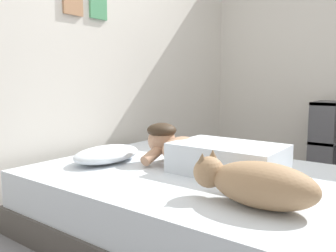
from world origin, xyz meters
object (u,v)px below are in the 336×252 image
(bed, at_px, (199,205))
(dog, at_px, (256,183))
(person_lying, at_px, (208,153))
(cell_phone, at_px, (253,188))
(coffee_cup, at_px, (176,154))
(pillow, at_px, (107,154))
(bookshelf, at_px, (325,137))

(bed, distance_m, dog, 0.67)
(person_lying, xyz_separation_m, cell_phone, (-0.20, -0.39, -0.10))
(dog, height_order, cell_phone, dog)
(person_lying, relative_size, coffee_cup, 7.36)
(pillow, relative_size, bookshelf, 0.69)
(dog, bearing_deg, pillow, 80.78)
(bed, distance_m, cell_phone, 0.46)
(pillow, relative_size, dog, 0.90)
(pillow, distance_m, person_lying, 0.70)
(person_lying, height_order, bookshelf, bookshelf)
(dog, xyz_separation_m, cell_phone, (0.22, 0.10, -0.10))
(coffee_cup, relative_size, cell_phone, 0.89)
(bed, height_order, pillow, pillow)
(pillow, relative_size, coffee_cup, 4.16)
(cell_phone, bearing_deg, person_lying, 62.67)
(person_lying, height_order, cell_phone, person_lying)
(cell_phone, bearing_deg, coffee_cup, 65.25)
(bed, distance_m, person_lying, 0.32)
(pillow, distance_m, bookshelf, 2.37)
(bookshelf, bearing_deg, person_lying, 172.53)
(pillow, relative_size, person_lying, 0.57)
(dog, bearing_deg, coffee_cup, 56.25)
(person_lying, bearing_deg, dog, -130.46)
(bed, xyz_separation_m, person_lying, (0.08, -0.01, 0.31))
(person_lying, distance_m, coffee_cup, 0.36)
(dog, bearing_deg, bed, 56.24)
(cell_phone, xyz_separation_m, bookshelf, (2.15, 0.13, -0.03))
(person_lying, bearing_deg, cell_phone, -117.33)
(dog, relative_size, coffee_cup, 4.60)
(cell_phone, bearing_deg, bed, 73.64)
(pillow, bearing_deg, coffee_cup, -42.32)
(bed, bearing_deg, dog, -123.76)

